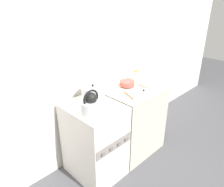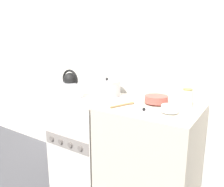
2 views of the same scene
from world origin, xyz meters
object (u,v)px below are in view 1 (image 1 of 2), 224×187
(kettle, at_px, (91,105))
(enamel_bowl, at_px, (127,83))
(stove, at_px, (95,141))
(small_ceramic_bowl, at_px, (146,84))
(loose_pot_lid, at_px, (144,91))
(cooking_pot, at_px, (93,93))
(storage_jar, at_px, (136,76))

(kettle, xyz_separation_m, enamel_bowl, (0.76, 0.20, -0.05))
(stove, relative_size, kettle, 3.37)
(kettle, distance_m, small_ceramic_bowl, 0.93)
(stove, bearing_deg, enamel_bowl, 8.15)
(stove, height_order, small_ceramic_bowl, small_ceramic_bowl)
(loose_pot_lid, bearing_deg, cooking_pot, 150.31)
(kettle, relative_size, cooking_pot, 1.00)
(stove, distance_m, loose_pot_lid, 0.82)
(kettle, bearing_deg, storage_jar, 13.91)
(stove, xyz_separation_m, kettle, (-0.12, -0.11, 0.55))
(stove, xyz_separation_m, storage_jar, (0.88, 0.13, 0.53))
(stove, xyz_separation_m, small_ceramic_bowl, (0.82, -0.08, 0.49))
(cooking_pot, bearing_deg, enamel_bowl, -5.15)
(kettle, bearing_deg, stove, 44.30)
(kettle, relative_size, loose_pot_lid, 1.66)
(small_ceramic_bowl, distance_m, loose_pot_lid, 0.18)
(loose_pot_lid, bearing_deg, enamel_bowl, 92.45)
(kettle, height_order, small_ceramic_bowl, kettle)
(kettle, bearing_deg, cooking_pot, 47.22)
(stove, height_order, cooking_pot, cooking_pot)
(cooking_pot, xyz_separation_m, loose_pot_lid, (0.54, -0.31, -0.06))
(stove, xyz_separation_m, enamel_bowl, (0.64, 0.09, 0.50))
(enamel_bowl, xyz_separation_m, loose_pot_lid, (0.01, -0.26, -0.03))
(enamel_bowl, bearing_deg, loose_pot_lid, -87.55)
(stove, bearing_deg, loose_pot_lid, -14.26)
(stove, height_order, loose_pot_lid, loose_pot_lid)
(cooking_pot, bearing_deg, kettle, -132.78)
(small_ceramic_bowl, xyz_separation_m, loose_pot_lid, (-0.16, -0.08, -0.03))
(storage_jar, bearing_deg, loose_pot_lid, -126.75)
(stove, distance_m, storage_jar, 1.03)
(small_ceramic_bowl, xyz_separation_m, storage_jar, (0.06, 0.22, 0.04))
(stove, bearing_deg, storage_jar, 8.65)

